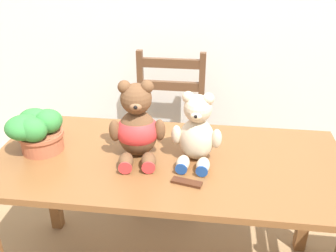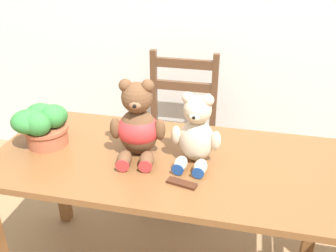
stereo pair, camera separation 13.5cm
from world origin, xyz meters
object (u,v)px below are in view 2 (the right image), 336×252
Objects in this scene: potted_plant at (43,123)px; chocolate_bar at (182,183)px; teddy_bear_right at (196,133)px; wooden_chair_behind at (179,131)px; teddy_bear_left at (138,126)px.

chocolate_bar is at bearing -14.48° from potted_plant.
teddy_bear_right is 0.71m from potted_plant.
wooden_chair_behind is at bearing -69.87° from teddy_bear_right.
teddy_bear_left is at bearing 140.90° from chocolate_bar.
chocolate_bar is at bearing 131.78° from teddy_bear_left.
teddy_bear_left is at bearing 1.61° from potted_plant.
chocolate_bar is (-0.02, -0.19, -0.13)m from teddy_bear_right.
teddy_bear_left is 0.33m from chocolate_bar.
potted_plant is (-0.71, -0.01, -0.03)m from teddy_bear_right.
teddy_bear_left is at bearing 87.26° from wooden_chair_behind.
teddy_bear_right is at bearing 82.74° from chocolate_bar.
wooden_chair_behind is 3.94× the size of potted_plant.
teddy_bear_left is 1.13× the size of teddy_bear_right.
teddy_bear_left is 0.46m from potted_plant.
wooden_chair_behind is 0.91m from teddy_bear_right.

